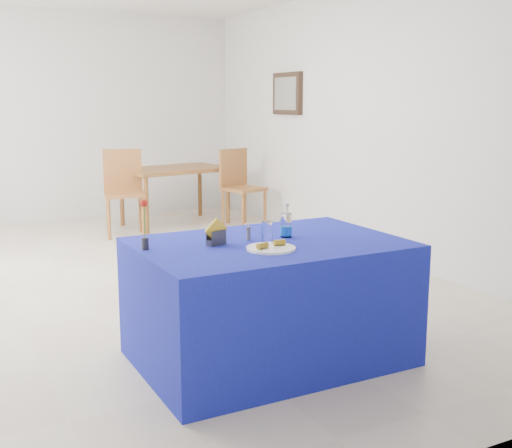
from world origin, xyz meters
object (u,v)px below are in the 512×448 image
at_px(blue_table, 269,301).
at_px(chair_bg_right, 239,182).
at_px(plate, 271,248).
at_px(chair_bg_left, 124,186).
at_px(water_bottle, 286,226).
at_px(oak_table, 175,173).

distance_m(blue_table, chair_bg_right, 4.44).
bearing_deg(plate, chair_bg_left, 84.81).
distance_m(plate, water_bottle, 0.38).
distance_m(plate, blue_table, 0.45).
height_order(chair_bg_left, chair_bg_right, chair_bg_left).
bearing_deg(water_bottle, oak_table, 78.33).
bearing_deg(chair_bg_left, chair_bg_right, 7.14).
height_order(plate, blue_table, plate).
bearing_deg(blue_table, chair_bg_right, 66.25).
bearing_deg(plate, blue_table, 63.64).
bearing_deg(plate, oak_table, 76.00).
bearing_deg(chair_bg_right, blue_table, -129.39).
height_order(blue_table, oak_table, blue_table).
distance_m(water_bottle, chair_bg_left, 4.15).
height_order(plate, chair_bg_right, chair_bg_right).
distance_m(blue_table, chair_bg_left, 4.22).
relative_size(oak_table, chair_bg_right, 1.46).
bearing_deg(chair_bg_right, water_bottle, -127.82).
bearing_deg(water_bottle, chair_bg_left, 88.03).
distance_m(oak_table, chair_bg_right, 0.86).
relative_size(plate, blue_table, 0.18).
xyz_separation_m(oak_table, chair_bg_left, (-0.78, -0.34, -0.08)).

